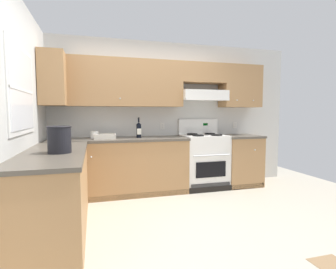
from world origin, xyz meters
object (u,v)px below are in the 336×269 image
(bucket, at_px, (59,139))
(paper_towel_roll, at_px, (95,135))
(bowl, at_px, (105,137))
(wine_bottle, at_px, (139,130))
(stove, at_px, (204,161))

(bucket, height_order, paper_towel_roll, bucket)
(bowl, relative_size, bucket, 1.21)
(wine_bottle, xyz_separation_m, bowl, (-0.55, -0.02, -0.11))
(wine_bottle, distance_m, bowl, 0.56)
(wine_bottle, relative_size, bowl, 1.00)
(wine_bottle, relative_size, paper_towel_roll, 2.70)
(bucket, distance_m, paper_towel_roll, 1.52)
(stove, distance_m, wine_bottle, 1.28)
(stove, xyz_separation_m, bucket, (-2.19, -1.40, 0.57))
(stove, xyz_separation_m, wine_bottle, (-1.15, 0.01, 0.57))
(bucket, relative_size, paper_towel_roll, 2.22)
(bowl, relative_size, paper_towel_roll, 2.69)
(bowl, height_order, bucket, bucket)
(stove, height_order, wine_bottle, wine_bottle)
(paper_towel_roll, bearing_deg, bowl, -29.23)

